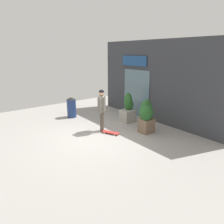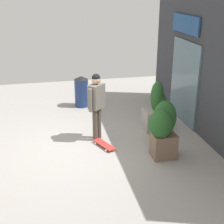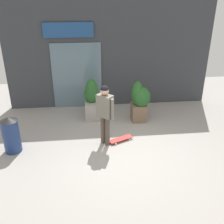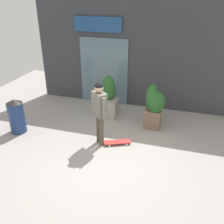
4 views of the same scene
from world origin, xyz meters
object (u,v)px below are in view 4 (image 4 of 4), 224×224
trash_bin (16,116)px  planter_box_left (109,98)px  planter_box_right (154,105)px  skateboard (117,142)px  skateboarder (99,108)px

trash_bin → planter_box_left: bearing=38.8°
planter_box_left → planter_box_right: size_ratio=1.01×
skateboard → planter_box_right: 1.59m
skateboard → trash_bin: (-2.99, -0.19, 0.46)m
skateboarder → planter_box_left: size_ratio=1.28×
planter_box_left → planter_box_right: 1.56m
skateboarder → planter_box_right: size_ratio=1.29×
skateboard → planter_box_right: bearing=33.6°
skateboarder → planter_box_right: (1.23, 1.33, -0.35)m
skateboarder → skateboard: skateboarder is taller
planter_box_left → skateboard: bearing=-65.2°
planter_box_left → trash_bin: planter_box_left is taller
planter_box_left → trash_bin: size_ratio=1.34×
skateboarder → planter_box_left: 1.80m
planter_box_left → skateboarder: bearing=-80.6°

